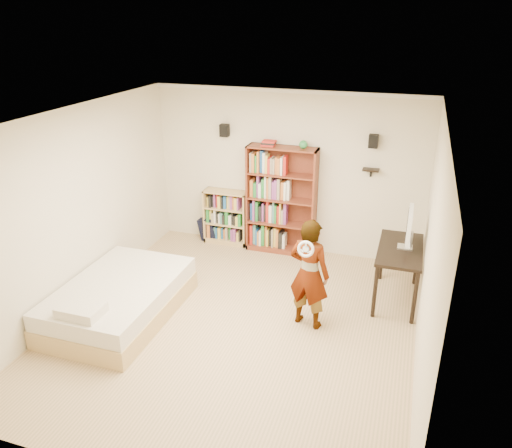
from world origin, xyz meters
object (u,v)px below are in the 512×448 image
(person, at_px, (309,274))
(low_bookshelf, at_px, (226,217))
(computer_desk, at_px, (397,274))
(tall_bookshelf, at_px, (281,201))
(daybed, at_px, (119,295))

(person, bearing_deg, low_bookshelf, -33.84)
(computer_desk, height_order, person, person)
(tall_bookshelf, relative_size, daybed, 0.88)
(computer_desk, bearing_deg, tall_bookshelf, 152.45)
(low_bookshelf, xyz_separation_m, person, (1.92, -2.04, 0.26))
(daybed, relative_size, person, 1.39)
(tall_bookshelf, xyz_separation_m, low_bookshelf, (-1.00, 0.02, -0.43))
(low_bookshelf, height_order, daybed, low_bookshelf)
(low_bookshelf, distance_m, computer_desk, 3.16)
(computer_desk, distance_m, person, 1.48)
(tall_bookshelf, height_order, low_bookshelf, tall_bookshelf)
(computer_desk, bearing_deg, person, -137.15)
(computer_desk, height_order, daybed, computer_desk)
(low_bookshelf, xyz_separation_m, computer_desk, (2.97, -1.05, -0.08))
(tall_bookshelf, height_order, daybed, tall_bookshelf)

